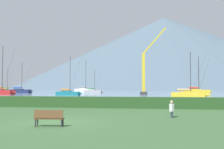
{
  "coord_description": "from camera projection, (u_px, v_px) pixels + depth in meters",
  "views": [
    {
      "loc": [
        5.63,
        -15.08,
        2.28
      ],
      "look_at": [
        -2.34,
        42.03,
        5.05
      ],
      "focal_mm": 39.6,
      "sensor_mm": 36.0,
      "label": 1
    }
  ],
  "objects": [
    {
      "name": "harbor_water",
      "position": [
        137.0,
        90.0,
        151.12
      ],
      "size": [
        320.0,
        246.0,
        0.0
      ],
      "primitive_type": "cube",
      "color": "slate",
      "rests_on": "ground_plane"
    },
    {
      "name": "sailboat_slip_4",
      "position": [
        197.0,
        91.0,
        92.26
      ],
      "size": [
        7.63,
        3.55,
        11.02
      ],
      "rotation": [
        0.0,
        0.0,
        -0.22
      ],
      "color": "#236B38",
      "rests_on": "harbor_water"
    },
    {
      "name": "sailboat_slip_2",
      "position": [
        197.0,
        91.0,
        79.1
      ],
      "size": [
        8.66,
        2.6,
        12.09
      ],
      "rotation": [
        0.0,
        0.0,
        0.0
      ],
      "color": "gold",
      "rests_on": "harbor_water"
    },
    {
      "name": "sailboat_slip_7",
      "position": [
        85.0,
        90.0,
        102.81
      ],
      "size": [
        9.27,
        4.25,
        13.2
      ],
      "rotation": [
        0.0,
        0.0,
        -0.21
      ],
      "color": "white",
      "rests_on": "harbor_water"
    },
    {
      "name": "sailboat_slip_12",
      "position": [
        7.0,
        91.0,
        100.06
      ],
      "size": [
        6.65,
        2.45,
        9.62
      ],
      "rotation": [
        0.0,
        0.0,
        -0.09
      ],
      "color": "#236B38",
      "rests_on": "harbor_water"
    },
    {
      "name": "sailboat_slip_5",
      "position": [
        93.0,
        91.0,
        86.39
      ],
      "size": [
        7.12,
        2.38,
        8.24
      ],
      "rotation": [
        0.0,
        0.0,
        -0.05
      ],
      "color": "#9E9EA3",
      "rests_on": "harbor_water"
    },
    {
      "name": "sailboat_slip_3",
      "position": [
        20.0,
        91.0,
        85.19
      ],
      "size": [
        8.6,
        2.55,
        10.41
      ],
      "rotation": [
        0.0,
        0.0,
        -0.0
      ],
      "color": "navy",
      "rests_on": "harbor_water"
    },
    {
      "name": "distant_hill_west_ridge",
      "position": [
        164.0,
        53.0,
        292.42
      ],
      "size": [
        338.71,
        338.71,
        83.98
      ],
      "primitive_type": "cone",
      "color": "#4C6070",
      "rests_on": "ground_plane"
    },
    {
      "name": "sailboat_slip_6",
      "position": [
        0.0,
        92.0,
        69.17
      ],
      "size": [
        9.06,
        2.73,
        13.69
      ],
      "rotation": [
        0.0,
        0.0,
        -0.01
      ],
      "color": "red",
      "rests_on": "harbor_water"
    },
    {
      "name": "person_seated_viewer",
      "position": [
        172.0,
        108.0,
        17.99
      ],
      "size": [
        0.36,
        0.57,
        1.25
      ],
      "rotation": [
        0.0,
        0.0,
        -0.04
      ],
      "color": "#2D3347",
      "rests_on": "ground_plane"
    },
    {
      "name": "dock_crane",
      "position": [
        145.0,
        75.0,
        68.3
      ],
      "size": [
        7.23,
        2.0,
        18.53
      ],
      "color": "#333338",
      "rests_on": "ground_plane"
    },
    {
      "name": "park_bench_under_tree",
      "position": [
        49.0,
        117.0,
        13.96
      ],
      "size": [
        1.68,
        0.62,
        0.95
      ],
      "rotation": [
        0.0,
        0.0,
        0.09
      ],
      "color": "brown",
      "rests_on": "ground_plane"
    },
    {
      "name": "ground_plane",
      "position": [
        57.0,
        122.0,
        15.59
      ],
      "size": [
        1000.0,
        1000.0,
        0.0
      ],
      "primitive_type": "plane",
      "color": "#385B33"
    },
    {
      "name": "distant_hill_east_ridge",
      "position": [
        206.0,
        61.0,
        326.41
      ],
      "size": [
        353.55,
        353.55,
        71.45
      ],
      "primitive_type": "cone",
      "color": "#425666",
      "rests_on": "ground_plane"
    },
    {
      "name": "hedge_line",
      "position": [
        94.0,
        102.0,
        26.5
      ],
      "size": [
        80.0,
        1.2,
        1.16
      ],
      "primitive_type": "cube",
      "color": "#284C23",
      "rests_on": "ground_plane"
    },
    {
      "name": "sailboat_slip_10",
      "position": [
        188.0,
        94.0,
        50.35
      ],
      "size": [
        7.75,
        3.3,
        9.34
      ],
      "rotation": [
        0.0,
        0.0,
        -0.16
      ],
      "color": "gold",
      "rests_on": "harbor_water"
    },
    {
      "name": "sailboat_slip_0",
      "position": [
        68.0,
        93.0,
        62.59
      ],
      "size": [
        6.87,
        2.25,
        9.9
      ],
      "rotation": [
        0.0,
        0.0,
        -0.04
      ],
      "color": "#19707A",
      "rests_on": "harbor_water"
    }
  ]
}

